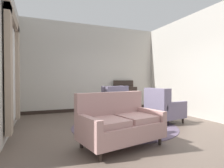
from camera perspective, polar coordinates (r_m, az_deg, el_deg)
ground at (r=4.52m, az=5.53°, el=-13.88°), size 8.42×8.42×0.00m
wall_back at (r=7.18m, az=-5.69°, el=4.98°), size 5.42×0.08×3.30m
wall_left at (r=4.83m, az=-29.40°, el=6.72°), size 0.08×4.21×3.30m
wall_right at (r=6.68m, az=22.26°, el=5.19°), size 0.08×4.21×3.30m
baseboard_back at (r=7.20m, az=-5.54°, el=-7.74°), size 5.26×0.03×0.12m
area_rug at (r=4.77m, az=3.81°, el=-12.98°), size 2.63×2.63×0.01m
window_with_curtains at (r=4.60m, az=-28.48°, el=4.74°), size 0.12×1.81×2.42m
coffee_table at (r=4.62m, az=7.15°, el=-8.97°), size 0.82×0.82×0.45m
porcelain_vase at (r=4.58m, az=7.67°, el=-6.19°), size 0.18×0.18×0.33m
settee at (r=3.38m, az=2.38°, el=-12.07°), size 1.58×1.09×0.94m
armchair_far_left at (r=5.37m, az=-0.58°, el=-6.86°), size 1.09×1.11×1.01m
armchair_foreground_right at (r=5.29m, az=15.53°, el=-7.18°), size 0.99×0.89×0.96m
side_table at (r=5.91m, az=15.22°, el=-6.49°), size 0.45×0.45×0.65m
sideboard at (r=7.36m, az=4.12°, el=-3.92°), size 0.88×0.37×1.17m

